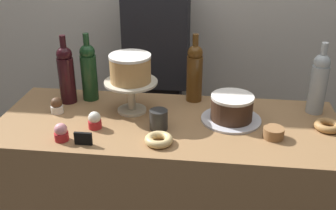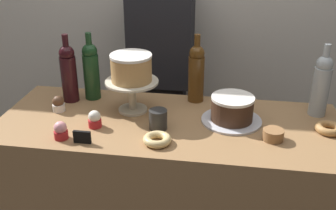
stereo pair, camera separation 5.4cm
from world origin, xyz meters
The scene contains 18 objects.
display_counter centered at (0.00, 0.00, 0.47)m, with size 1.49×0.59×0.94m.
cake_stand_pedestal centered at (-0.18, 0.08, 1.04)m, with size 0.24×0.24×0.15m.
white_layer_cake centered at (-0.18, 0.08, 1.15)m, with size 0.18×0.18×0.12m.
silver_serving_platter centered at (0.27, 0.05, 0.94)m, with size 0.26×0.26×0.01m.
chocolate_round_cake centered at (0.27, 0.05, 1.00)m, with size 0.18×0.18×0.11m.
wine_bottle_dark_red centered at (-0.50, 0.15, 1.08)m, with size 0.08×0.08×0.33m.
wine_bottle_clear centered at (0.65, 0.18, 1.08)m, with size 0.08×0.08×0.33m.
wine_bottle_amber centered at (0.10, 0.24, 1.08)m, with size 0.08×0.08×0.33m.
wine_bottle_green centered at (-0.40, 0.20, 1.08)m, with size 0.08×0.08×0.33m.
cupcake_chocolate centered at (-0.51, 0.03, 0.97)m, with size 0.06×0.06×0.07m.
cupcake_vanilla centered at (-0.30, -0.09, 0.97)m, with size 0.06×0.06×0.07m.
cupcake_strawberry centered at (-0.40, -0.21, 0.97)m, with size 0.06×0.06×0.07m.
donut_maple centered at (0.67, 0.01, 0.95)m, with size 0.11×0.11×0.03m.
donut_glazed centered at (-0.01, -0.19, 0.95)m, with size 0.11×0.11×0.03m.
cookie_stack centered at (0.44, -0.09, 0.96)m, with size 0.08×0.08×0.04m.
price_sign_chalkboard centered at (-0.30, -0.23, 0.96)m, with size 0.07×0.01×0.05m.
coffee_cup_ceramic centered at (-0.03, -0.07, 0.98)m, with size 0.08×0.08×0.08m.
barista_figure centered at (-0.14, 0.66, 0.84)m, with size 0.36×0.22×1.60m.
Camera 2 is at (0.24, -1.54, 1.75)m, focal length 43.48 mm.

